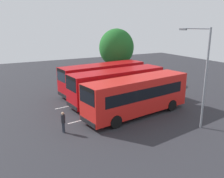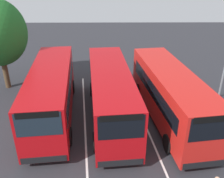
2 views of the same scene
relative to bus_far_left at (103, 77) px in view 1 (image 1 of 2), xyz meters
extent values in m
plane|color=#2B2B30|center=(0.12, 4.10, -1.89)|extent=(65.74, 65.74, 0.00)
cube|color=#B70C11|center=(-0.03, 0.00, 0.01)|extent=(10.56, 3.56, 3.05)
cube|color=#19232D|center=(5.08, 0.54, 0.83)|extent=(0.35, 2.19, 1.28)
cube|color=#19232D|center=(-0.16, 1.20, 0.38)|extent=(8.66, 1.00, 0.98)
cube|color=#19232D|center=(0.10, -1.21, 0.38)|extent=(8.66, 1.00, 0.98)
cube|color=black|center=(5.10, 0.54, 1.36)|extent=(0.31, 1.99, 0.32)
cube|color=black|center=(5.11, 0.54, -1.29)|extent=(0.34, 2.28, 0.36)
cylinder|color=black|center=(3.14, 1.52, -1.35)|extent=(1.10, 0.39, 1.08)
cylinder|color=black|center=(3.39, -0.83, -1.35)|extent=(1.10, 0.39, 1.08)
cylinder|color=black|center=(-3.45, 0.82, -1.35)|extent=(1.10, 0.39, 1.08)
cylinder|color=black|center=(-3.20, -1.53, -1.35)|extent=(1.10, 0.39, 1.08)
cube|color=#B70C11|center=(0.24, 3.94, 0.01)|extent=(10.54, 3.42, 3.05)
cube|color=black|center=(5.35, 4.41, 0.83)|extent=(0.32, 2.19, 1.28)
cube|color=black|center=(0.13, 5.15, 0.38)|extent=(8.67, 0.88, 0.98)
cube|color=black|center=(0.35, 2.73, 0.38)|extent=(8.67, 0.88, 0.98)
cube|color=black|center=(5.37, 4.41, 1.36)|extent=(0.28, 1.99, 0.32)
cube|color=black|center=(5.38, 4.41, -1.29)|extent=(0.31, 2.28, 0.36)
cylinder|color=black|center=(3.43, 5.42, -1.35)|extent=(1.10, 0.38, 1.08)
cylinder|color=black|center=(3.65, 3.07, -1.35)|extent=(1.10, 0.38, 1.08)
cylinder|color=black|center=(-3.17, 4.81, -1.35)|extent=(1.10, 0.38, 1.08)
cylinder|color=black|center=(-2.96, 2.46, -1.35)|extent=(1.10, 0.38, 1.08)
cube|color=red|center=(0.41, 7.84, 0.01)|extent=(10.60, 3.89, 3.05)
cube|color=black|center=(5.50, 8.55, 0.83)|extent=(0.42, 2.18, 1.28)
cube|color=black|center=(0.24, 9.04, 0.38)|extent=(8.63, 1.28, 0.98)
cube|color=black|center=(0.58, 6.64, 0.38)|extent=(8.63, 1.28, 0.98)
cube|color=black|center=(5.52, 8.55, 1.36)|extent=(0.37, 1.98, 0.32)
cube|color=black|center=(5.53, 8.55, -1.29)|extent=(0.41, 2.28, 0.36)
cylinder|color=black|center=(3.53, 9.47, -1.35)|extent=(1.10, 0.43, 1.08)
cylinder|color=black|center=(3.86, 7.12, -1.35)|extent=(1.10, 0.43, 1.08)
cylinder|color=black|center=(-3.04, 8.55, -1.35)|extent=(1.10, 0.43, 1.08)
cylinder|color=black|center=(-2.71, 6.21, -1.35)|extent=(1.10, 0.43, 1.08)
cylinder|color=#232833|center=(7.41, 8.20, -1.49)|extent=(0.13, 0.13, 0.80)
cylinder|color=#232833|center=(7.37, 8.35, -1.49)|extent=(0.13, 0.13, 0.80)
cylinder|color=#232328|center=(7.39, 8.27, -0.77)|extent=(0.39, 0.39, 0.64)
sphere|color=tan|center=(7.39, 8.27, -0.34)|extent=(0.22, 0.22, 0.22)
cylinder|color=gray|center=(-2.48, 12.56, 1.99)|extent=(0.16, 0.16, 7.75)
cylinder|color=gray|center=(-2.16, 11.53, 5.76)|extent=(0.73, 2.10, 0.10)
cube|color=slate|center=(-1.84, 10.49, 5.68)|extent=(0.36, 0.59, 0.14)
cylinder|color=#4C3823|center=(-4.60, -4.91, -0.46)|extent=(0.44, 0.44, 2.86)
ellipsoid|color=#1E6023|center=(-4.60, -4.91, 2.84)|extent=(4.99, 4.49, 5.24)
cube|color=silver|center=(0.12, 2.12, -1.89)|extent=(12.97, 1.61, 0.01)
cube|color=silver|center=(0.12, 6.09, -1.89)|extent=(12.97, 1.61, 0.01)
camera|label=1|loc=(12.06, 24.68, 6.12)|focal=38.37mm
camera|label=2|loc=(14.70, 3.90, 7.40)|focal=39.40mm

